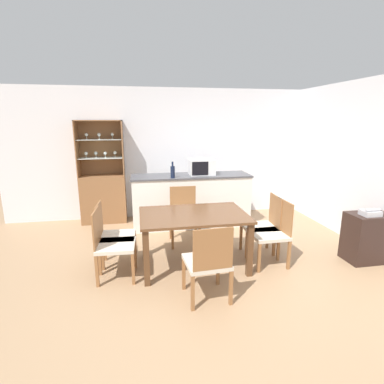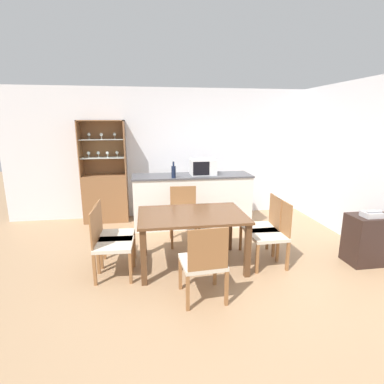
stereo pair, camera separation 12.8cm
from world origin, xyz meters
name	(u,v)px [view 2 (the right image)]	position (x,y,z in m)	size (l,w,h in m)	color
ground_plane	(207,274)	(0.00, 0.00, 0.00)	(18.00, 18.00, 0.00)	#A37F5B
wall_back	(182,153)	(0.00, 2.63, 1.27)	(6.80, 0.06, 2.55)	silver
wall_right	(383,168)	(2.58, 0.30, 1.27)	(0.06, 4.60, 2.55)	silver
kitchen_counter	(192,200)	(0.11, 1.90, 0.48)	(2.17, 0.63, 0.96)	white
display_cabinet	(106,192)	(-1.52, 2.41, 0.59)	(0.84, 0.40, 1.94)	brown
dining_table	(192,221)	(-0.15, 0.29, 0.63)	(1.40, 0.94, 0.73)	brown
dining_chair_side_right_far	(263,226)	(0.90, 0.43, 0.45)	(0.49, 0.49, 0.89)	beige
dining_chair_side_left_far	(112,235)	(-1.20, 0.44, 0.45)	(0.48, 0.48, 0.89)	beige
dining_chair_head_near	(204,262)	(-0.15, -0.53, 0.45)	(0.49, 0.49, 0.89)	beige
dining_chair_side_left_near	(110,243)	(-1.20, 0.15, 0.45)	(0.48, 0.48, 0.89)	beige
dining_chair_head_far	(184,215)	(-0.15, 1.12, 0.45)	(0.48, 0.48, 0.89)	beige
dining_chair_side_right_near	(270,234)	(0.90, 0.15, 0.45)	(0.47, 0.47, 0.89)	beige
microwave	(203,167)	(0.31, 1.91, 1.10)	(0.46, 0.36, 0.28)	silver
wine_bottle	(174,171)	(-0.26, 1.67, 1.07)	(0.08, 0.08, 0.28)	#141E38
side_cabinet	(369,239)	(2.26, 0.00, 0.34)	(0.57, 0.39, 0.68)	black
telephone	(372,214)	(2.21, -0.06, 0.72)	(0.24, 0.18, 0.10)	#B7B7BC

